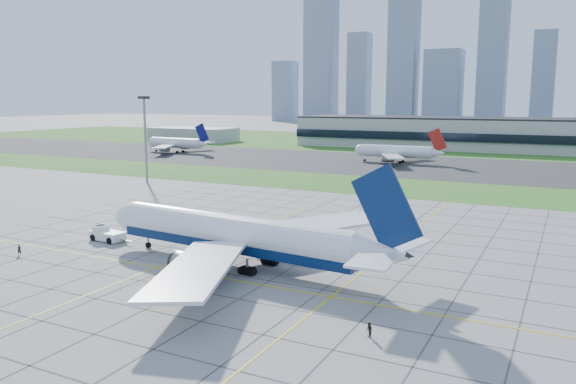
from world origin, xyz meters
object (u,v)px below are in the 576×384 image
crew_far (369,330)px  distant_jet_0 (177,143)px  light_mast (145,128)px  airliner (236,235)px  distant_jet_1 (397,152)px  crew_near (19,250)px  pushback_tug (106,234)px

crew_far → distant_jet_0: 217.08m
light_mast → airliner: bearing=-40.9°
distant_jet_0 → distant_jet_1: bearing=2.2°
airliner → distant_jet_1: size_ratio=1.27×
light_mast → distant_jet_0: bearing=122.8°
crew_near → crew_far: crew_near is taller
pushback_tug → distant_jet_1: size_ratio=0.22×
light_mast → crew_near: light_mast is taller
pushback_tug → crew_near: bearing=-107.1°
distant_jet_0 → distant_jet_1: 104.85m
pushback_tug → distant_jet_0: size_ratio=0.22×
airliner → distant_jet_1: airliner is taller
airliner → pushback_tug: bearing=-179.2°
airliner → pushback_tug: size_ratio=5.72×
airliner → crew_near: bearing=-156.7°
crew_near → distant_jet_0: (-88.56, 153.32, 3.63)m
crew_near → pushback_tug: bearing=7.3°
crew_near → distant_jet_0: distant_jet_0 is taller
airliner → distant_jet_0: airliner is taller
light_mast → crew_far: 123.94m
crew_near → airliner: bearing=-42.3°
light_mast → distant_jet_1: light_mast is taller
distant_jet_0 → light_mast: bearing=-57.2°
crew_far → distant_jet_1: distant_jet_1 is taller
light_mast → crew_far: size_ratio=15.47×
pushback_tug → crew_far: pushback_tug is taller
light_mast → airliner: light_mast is taller
distant_jet_0 → airliner: bearing=-49.3°
airliner → light_mast: bearing=144.4°
crew_near → distant_jet_1: bearing=23.8°
airliner → crew_near: airliner is taller
crew_far → distant_jet_1: 167.96m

